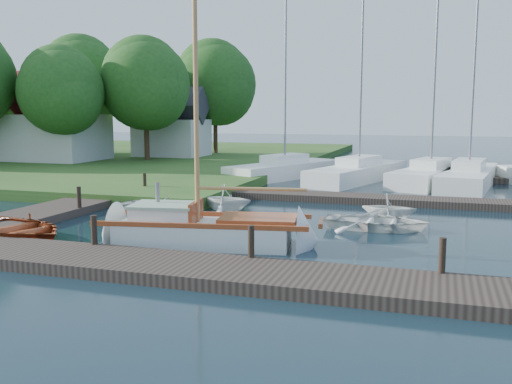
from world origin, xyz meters
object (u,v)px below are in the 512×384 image
(tender_d, at_px, (389,205))
(tree_2, at_px, (62,91))
(tree_4, at_px, (82,81))
(house_c, at_px, (172,129))
(marina_boat_2, at_px, (431,174))
(mooring_post_1, at_px, (94,230))
(tender_a, at_px, (161,205))
(marina_boat_3, at_px, (469,175))
(marina_boat_1, at_px, (359,171))
(mooring_post_4, at_px, (79,197))
(tender_c, at_px, (377,219))
(tree_7, at_px, (215,83))
(sailboat, at_px, (210,233))
(tree_3, at_px, (146,84))
(mooring_post_5, at_px, (145,182))
(tender_b, at_px, (226,196))
(mooring_post_3, at_px, (442,255))
(mooring_post_2, at_px, (251,241))
(house_a, at_px, (57,125))
(dinghy, at_px, (14,225))
(marina_boat_0, at_px, (285,168))

(tender_d, height_order, tree_2, tree_2)
(tree_4, bearing_deg, house_c, -0.36)
(marina_boat_2, bearing_deg, mooring_post_1, 172.40)
(tender_a, xyz_separation_m, marina_boat_3, (11.54, 12.51, 0.21))
(marina_boat_1, xyz_separation_m, tree_2, (-19.50, -0.13, 4.69))
(mooring_post_4, distance_m, tender_c, 10.97)
(tree_7, bearing_deg, sailboat, -68.30)
(tender_a, bearing_deg, tree_3, 37.41)
(mooring_post_5, xyz_separation_m, tree_7, (-5.00, 21.05, 5.50))
(mooring_post_5, relative_size, tender_c, 0.23)
(marina_boat_3, bearing_deg, tree_7, 66.12)
(mooring_post_1, distance_m, mooring_post_5, 10.77)
(mooring_post_5, bearing_deg, tree_2, 140.55)
(tender_b, bearing_deg, tree_3, 44.25)
(mooring_post_3, relative_size, tender_b, 0.38)
(tender_d, distance_m, marina_boat_2, 10.92)
(tender_b, bearing_deg, mooring_post_2, -148.57)
(mooring_post_5, xyz_separation_m, house_a, (-13.00, 11.00, 2.26))
(dinghy, bearing_deg, tree_7, 28.36)
(dinghy, xyz_separation_m, marina_boat_3, (13.80, 17.83, 0.14))
(dinghy, xyz_separation_m, tender_c, (10.42, 4.94, -0.08))
(tree_3, bearing_deg, mooring_post_4, -68.81)
(mooring_post_1, xyz_separation_m, tender_c, (6.93, 5.88, -0.35))
(marina_boat_1, xyz_separation_m, house_a, (-21.50, 1.82, 2.40))
(dinghy, relative_size, tree_2, 0.54)
(mooring_post_2, distance_m, mooring_post_3, 4.50)
(mooring_post_2, distance_m, tender_d, 8.37)
(mooring_post_3, bearing_deg, dinghy, 175.69)
(tender_a, distance_m, marina_boat_1, 14.14)
(mooring_post_1, relative_size, house_c, 0.15)
(mooring_post_1, relative_size, marina_boat_3, 0.07)
(marina_boat_2, xyz_separation_m, marina_boat_3, (1.92, -0.01, -0.01))
(tree_7, bearing_deg, mooring_post_1, -73.84)
(mooring_post_1, distance_m, marina_boat_0, 19.30)
(house_a, relative_size, tree_3, 0.72)
(mooring_post_5, bearing_deg, mooring_post_1, -68.20)
(marina_boat_1, bearing_deg, tender_b, 178.78)
(house_c, bearing_deg, sailboat, -61.49)
(mooring_post_3, xyz_separation_m, tree_2, (-24.00, 19.05, 4.55))
(mooring_post_2, height_order, marina_boat_3, marina_boat_3)
(tender_c, bearing_deg, tree_4, 51.12)
(marina_boat_0, bearing_deg, house_a, 107.74)
(mooring_post_3, relative_size, tender_c, 0.23)
(tender_c, xyz_separation_m, house_a, (-23.93, 15.12, 2.61))
(tree_2, bearing_deg, tender_a, -42.88)
(mooring_post_2, bearing_deg, tree_4, 130.98)
(house_a, relative_size, house_c, 1.19)
(sailboat, height_order, tree_3, tree_3)
(mooring_post_3, xyz_separation_m, tree_4, (-28.00, 27.05, 5.67))
(tender_c, bearing_deg, marina_boat_2, -6.10)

